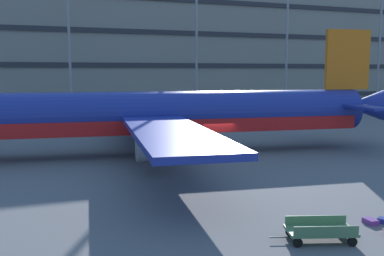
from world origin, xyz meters
name	(u,v)px	position (x,y,z in m)	size (l,w,h in m)	color
ground_plane	(216,154)	(0.00, 0.00, 0.00)	(600.00, 600.00, 0.00)	#5B5B60
terminal_structure	(114,51)	(0.00, 42.64, 9.94)	(153.98, 17.16, 19.89)	gray
airliner	(141,116)	(-5.53, 2.00, 3.10)	(43.34, 35.41, 10.09)	navy
light_mast_center_left	(68,11)	(-8.35, 29.58, 14.43)	(1.80, 0.50, 25.38)	gray
light_mast_center_right	(197,19)	(9.67, 29.58, 14.03)	(1.80, 0.50, 24.60)	gray
light_mast_right	(287,23)	(24.96, 29.58, 14.12)	(1.80, 0.50, 24.78)	gray
light_mast_far_right	(380,41)	(43.48, 29.58, 11.71)	(1.80, 0.50, 20.10)	gray
suitcase_red	(370,221)	(-0.17, -17.10, 0.11)	(0.41, 0.66, 0.22)	#72388C
baggage_cart	(320,231)	(-3.42, -17.99, 0.43)	(3.35, 2.04, 0.82)	#4C724C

